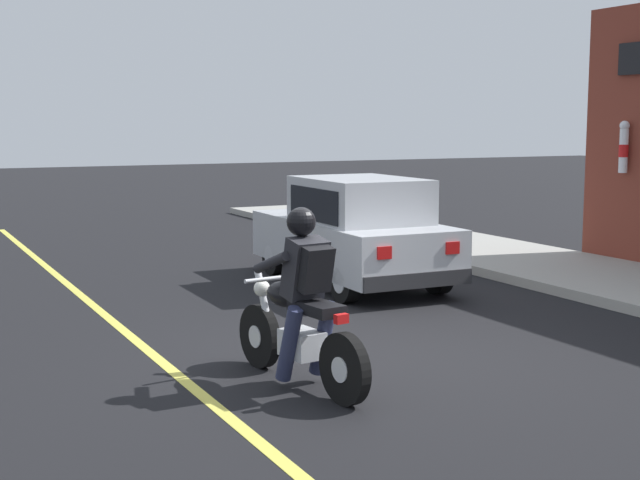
# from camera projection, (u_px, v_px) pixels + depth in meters

# --- Properties ---
(ground_plane) EXTENTS (80.00, 80.00, 0.00)m
(ground_plane) POSITION_uv_depth(u_px,v_px,m) (357.00, 358.00, 8.96)
(ground_plane) COLOR black
(sidewalk_curb) EXTENTS (2.60, 22.00, 0.14)m
(sidewalk_curb) POSITION_uv_depth(u_px,v_px,m) (559.00, 269.00, 13.96)
(sidewalk_curb) COLOR #9E9B93
(sidewalk_curb) RESTS_ON ground
(lane_stripe) EXTENTS (0.12, 19.80, 0.01)m
(lane_stripe) POSITION_uv_depth(u_px,v_px,m) (108.00, 317.00, 10.82)
(lane_stripe) COLOR #D1C64C
(lane_stripe) RESTS_ON ground
(motorcycle_with_rider) EXTENTS (0.64, 2.02, 1.62)m
(motorcycle_with_rider) POSITION_uv_depth(u_px,v_px,m) (300.00, 312.00, 7.96)
(motorcycle_with_rider) COLOR black
(motorcycle_with_rider) RESTS_ON ground
(car_hatchback) EXTENTS (1.71, 3.81, 1.57)m
(car_hatchback) POSITION_uv_depth(u_px,v_px,m) (353.00, 233.00, 12.92)
(car_hatchback) COLOR black
(car_hatchback) RESTS_ON ground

